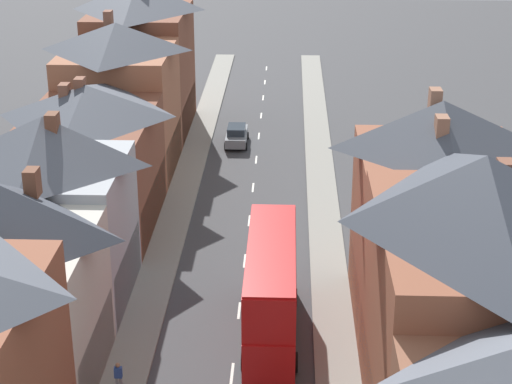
{
  "coord_description": "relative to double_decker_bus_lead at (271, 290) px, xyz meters",
  "views": [
    {
      "loc": [
        2.52,
        -10.81,
        23.87
      ],
      "look_at": [
        0.52,
        40.45,
        2.76
      ],
      "focal_mm": 60.0,
      "sensor_mm": 36.0,
      "label": 1
    }
  ],
  "objects": [
    {
      "name": "pedestrian_mid_right",
      "position": [
        -6.9,
        -5.26,
        -1.78
      ],
      "size": [
        0.36,
        0.22,
        1.61
      ],
      "color": "gray",
      "rests_on": "pavement_left"
    },
    {
      "name": "double_decker_bus_lead",
      "position": [
        0.0,
        0.0,
        0.0
      ],
      "size": [
        2.74,
        10.8,
        5.3
      ],
      "color": "red",
      "rests_on": "ground"
    },
    {
      "name": "pavement_right",
      "position": [
        3.31,
        10.66,
        -2.75
      ],
      "size": [
        2.2,
        104.0,
        0.14
      ],
      "primitive_type": "cube",
      "color": "gray",
      "rests_on": "ground"
    },
    {
      "name": "car_near_silver",
      "position": [
        -3.59,
        30.38,
        -1.97
      ],
      "size": [
        1.9,
        4.47,
        1.67
      ],
      "color": "gray",
      "rests_on": "ground"
    },
    {
      "name": "terrace_row_left",
      "position": [
        -11.98,
        1.19,
        2.78
      ],
      "size": [
        8.0,
        78.35,
        13.2
      ],
      "color": "brown",
      "rests_on": "ground"
    },
    {
      "name": "pavement_left",
      "position": [
        -6.89,
        10.66,
        -2.75
      ],
      "size": [
        2.2,
        104.0,
        0.14
      ],
      "primitive_type": "cube",
      "color": "gray",
      "rests_on": "ground"
    },
    {
      "name": "centre_line_dashes",
      "position": [
        -1.79,
        8.66,
        -2.81
      ],
      "size": [
        0.14,
        97.8,
        0.01
      ],
      "color": "silver",
      "rests_on": "ground"
    }
  ]
}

